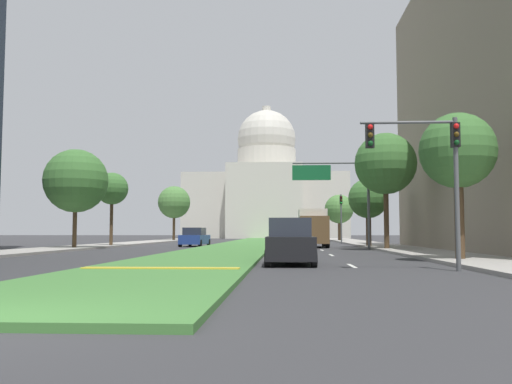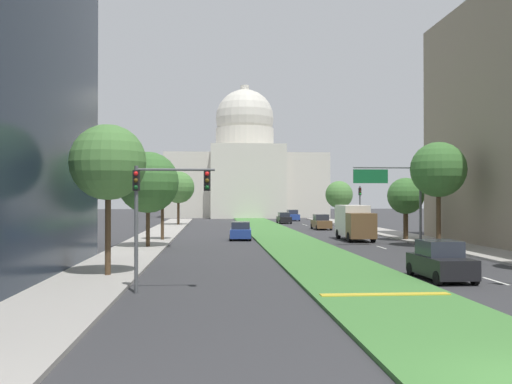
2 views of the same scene
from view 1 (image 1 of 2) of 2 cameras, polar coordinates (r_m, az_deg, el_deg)
name	(u,v)px [view 1 (image 1 of 2)]	position (r m, az deg, el deg)	size (l,w,h in m)	color
ground_plane	(250,244)	(59.90, -0.68, -5.41)	(260.00, 260.00, 0.00)	#333335
grass_median	(246,244)	(54.65, -1.05, -5.46)	(5.62, 94.88, 0.14)	#427A38
median_curb_nose	(161,268)	(17.84, -9.91, -7.83)	(5.05, 0.50, 0.04)	gold
lane_dashes_right	(311,245)	(55.46, 5.80, -5.48)	(0.16, 78.50, 0.01)	silver
sidewalk_left	(108,245)	(51.85, -15.20, -5.38)	(4.00, 94.88, 0.15)	#9E9991
sidewalk_right	(379,246)	(49.92, 12.74, -5.47)	(4.00, 94.88, 0.15)	#9E9991
capitol_building	(266,193)	(112.00, 1.10, -0.06)	(32.19, 23.41, 27.43)	beige
traffic_light_near_right	(431,159)	(19.46, 17.79, 3.35)	(3.34, 0.35, 5.20)	#515456
traffic_light_far_right	(341,212)	(57.73, 8.89, -2.12)	(0.28, 0.35, 5.20)	#515456
overhead_guide_sign	(339,186)	(40.02, 8.69, 0.67)	(5.60, 0.20, 6.50)	#515456
street_tree_right_near	(458,152)	(25.58, 20.31, 3.97)	(3.32, 3.32, 6.53)	#4C3823
street_tree_left_mid	(76,181)	(42.76, -18.31, 1.10)	(4.72, 4.72, 7.45)	#4C3823
street_tree_right_mid	(385,164)	(39.70, 13.37, 2.86)	(4.35, 4.35, 8.29)	#4C3823
street_tree_left_far	(112,189)	(49.17, -14.81, 0.30)	(2.80, 2.80, 6.46)	#4C3823
street_tree_right_far	(368,199)	(46.17, 11.64, -0.70)	(3.30, 3.30, 5.71)	#4C3823
street_tree_left_distant	(174,202)	(76.22, -8.55, -1.08)	(4.46, 4.46, 7.58)	#4C3823
street_tree_right_distant	(339,209)	(74.18, 8.68, -1.79)	(3.87, 3.87, 6.27)	#4C3823
sedan_lead_stopped	(290,243)	(21.98, 3.55, -5.35)	(1.99, 4.19, 1.86)	black
sedan_midblock	(195,238)	(48.64, -6.41, -4.75)	(2.20, 4.62, 1.66)	navy
sedan_distant	(309,235)	(63.81, 5.51, -4.54)	(1.92, 4.42, 1.86)	brown
sedan_far_horizon	(287,235)	(80.07, 3.24, -4.52)	(1.91, 4.23, 1.68)	black
sedan_very_far	(303,234)	(89.47, 4.94, -4.42)	(1.94, 4.54, 1.86)	navy
box_truck_delivery	(313,227)	(46.36, 5.95, -3.68)	(2.40, 6.40, 3.20)	brown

